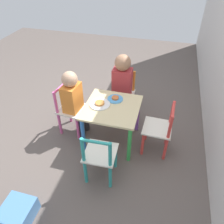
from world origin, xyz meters
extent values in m
plane|color=#5B514C|center=(0.00, 0.00, 0.00)|extent=(6.00, 6.00, 0.00)
cube|color=beige|center=(0.00, 0.00, 0.42)|extent=(0.51, 0.51, 0.02)
cylinder|color=yellow|center=(-0.22, -0.22, 0.21)|extent=(0.04, 0.04, 0.41)
cylinder|color=#387AD1|center=(0.22, -0.22, 0.21)|extent=(0.04, 0.04, 0.41)
cylinder|color=#8E51BC|center=(-0.22, 0.22, 0.21)|extent=(0.04, 0.04, 0.41)
cylinder|color=green|center=(0.22, 0.22, 0.21)|extent=(0.04, 0.04, 0.41)
cube|color=silver|center=(-0.04, -0.44, 0.28)|extent=(0.28, 0.28, 0.02)
cylinder|color=#E5599E|center=(0.07, -0.34, 0.14)|extent=(0.03, 0.03, 0.28)
cylinder|color=#E5599E|center=(-0.14, -0.32, 0.14)|extent=(0.03, 0.03, 0.28)
cylinder|color=#E5599E|center=(0.05, -0.55, 0.14)|extent=(0.03, 0.03, 0.28)
cylinder|color=#E5599E|center=(-0.16, -0.53, 0.14)|extent=(0.03, 0.03, 0.28)
cylinder|color=#E5599E|center=(0.05, -0.55, 0.40)|extent=(0.03, 0.03, 0.26)
cylinder|color=#E5599E|center=(-0.16, -0.53, 0.40)|extent=(0.03, 0.03, 0.26)
cylinder|color=#E5599E|center=(-0.05, -0.54, 0.52)|extent=(0.21, 0.04, 0.02)
cube|color=silver|center=(-0.44, 0.00, 0.28)|extent=(0.26, 0.26, 0.02)
cylinder|color=orange|center=(-0.34, -0.11, 0.14)|extent=(0.03, 0.03, 0.28)
cylinder|color=orange|center=(-0.33, 0.11, 0.14)|extent=(0.03, 0.03, 0.28)
cylinder|color=orange|center=(-0.55, -0.11, 0.14)|extent=(0.03, 0.03, 0.28)
cylinder|color=orange|center=(-0.55, 0.11, 0.14)|extent=(0.03, 0.03, 0.28)
cylinder|color=orange|center=(-0.55, -0.11, 0.40)|extent=(0.03, 0.03, 0.26)
cylinder|color=orange|center=(-0.55, 0.11, 0.40)|extent=(0.03, 0.03, 0.26)
cylinder|color=orange|center=(-0.55, 0.00, 0.52)|extent=(0.02, 0.21, 0.02)
cube|color=silver|center=(0.01, 0.44, 0.28)|extent=(0.27, 0.27, 0.02)
cylinder|color=#DB3D38|center=(-0.10, 0.34, 0.14)|extent=(0.03, 0.03, 0.28)
cylinder|color=#DB3D38|center=(0.12, 0.33, 0.14)|extent=(0.03, 0.03, 0.28)
cylinder|color=#DB3D38|center=(-0.09, 0.55, 0.14)|extent=(0.03, 0.03, 0.28)
cylinder|color=#DB3D38|center=(0.12, 0.54, 0.14)|extent=(0.03, 0.03, 0.28)
cylinder|color=#DB3D38|center=(-0.09, 0.55, 0.40)|extent=(0.03, 0.03, 0.26)
cylinder|color=#DB3D38|center=(0.12, 0.54, 0.40)|extent=(0.03, 0.03, 0.26)
cylinder|color=#DB3D38|center=(0.02, 0.55, 0.52)|extent=(0.21, 0.03, 0.02)
cube|color=silver|center=(0.44, 0.02, 0.28)|extent=(0.27, 0.27, 0.02)
cylinder|color=teal|center=(0.33, 0.12, 0.14)|extent=(0.03, 0.03, 0.28)
cylinder|color=teal|center=(0.34, -0.09, 0.14)|extent=(0.03, 0.03, 0.28)
cylinder|color=teal|center=(0.54, 0.13, 0.14)|extent=(0.03, 0.03, 0.28)
cylinder|color=teal|center=(0.55, -0.08, 0.14)|extent=(0.03, 0.03, 0.28)
cylinder|color=teal|center=(0.54, 0.13, 0.40)|extent=(0.03, 0.03, 0.26)
cylinder|color=teal|center=(0.55, -0.08, 0.40)|extent=(0.03, 0.03, 0.26)
cylinder|color=teal|center=(0.55, 0.02, 0.52)|extent=(0.03, 0.21, 0.02)
cylinder|color=#38383D|center=(0.02, -0.32, 0.15)|extent=(0.07, 0.07, 0.29)
cylinder|color=#38383D|center=(-0.08, -0.31, 0.15)|extent=(0.07, 0.07, 0.29)
cube|color=orange|center=(-0.04, -0.42, 0.43)|extent=(0.21, 0.16, 0.28)
sphere|color=tan|center=(-0.04, -0.42, 0.64)|extent=(0.15, 0.15, 0.15)
cylinder|color=#38383D|center=(-0.32, -0.05, 0.15)|extent=(0.07, 0.07, 0.29)
cylinder|color=#38383D|center=(-0.32, 0.05, 0.15)|extent=(0.07, 0.07, 0.29)
cube|color=#B23338|center=(-0.42, 0.00, 0.45)|extent=(0.14, 0.20, 0.32)
sphere|color=#A37556|center=(-0.42, 0.00, 0.68)|extent=(0.17, 0.17, 0.17)
cylinder|color=white|center=(0.00, -0.12, 0.44)|extent=(0.20, 0.20, 0.01)
cylinder|color=#D6843D|center=(0.00, -0.12, 0.45)|extent=(0.09, 0.09, 0.02)
cylinder|color=#4C9EE0|center=(-0.12, 0.00, 0.44)|extent=(0.15, 0.15, 0.01)
cylinder|color=#CC6633|center=(-0.12, 0.00, 0.45)|extent=(0.07, 0.07, 0.02)
cube|color=#4C7FB7|center=(0.98, -0.46, 0.07)|extent=(0.24, 0.22, 0.14)
camera|label=1|loc=(1.57, 0.42, 1.66)|focal=35.00mm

